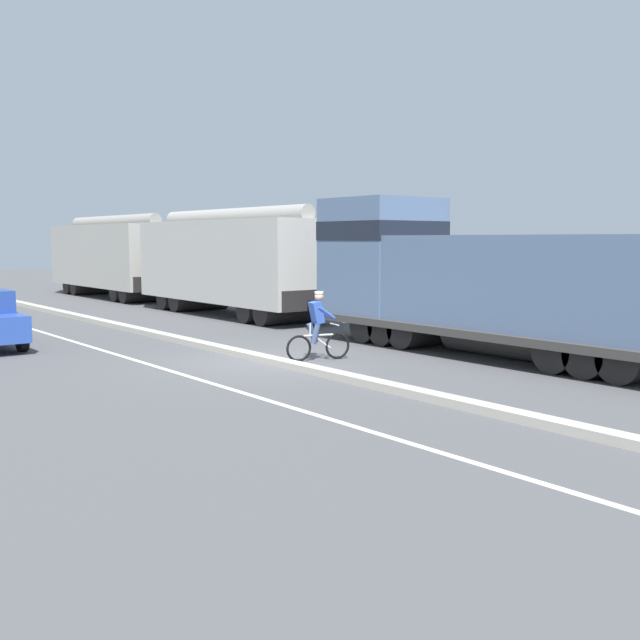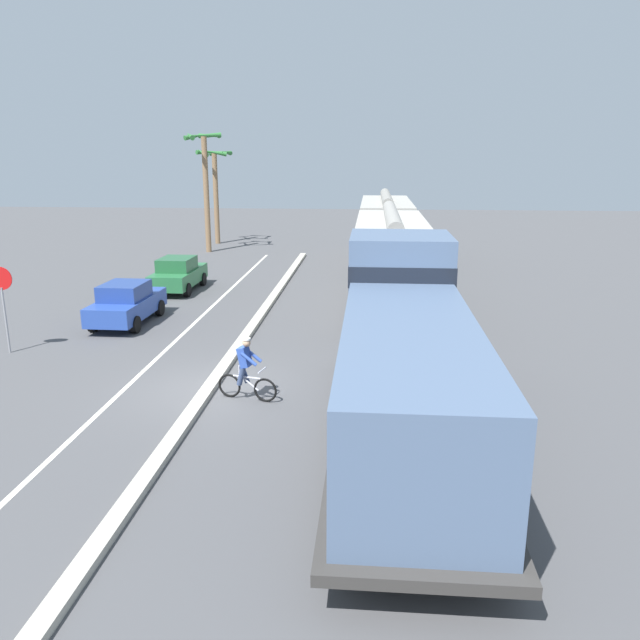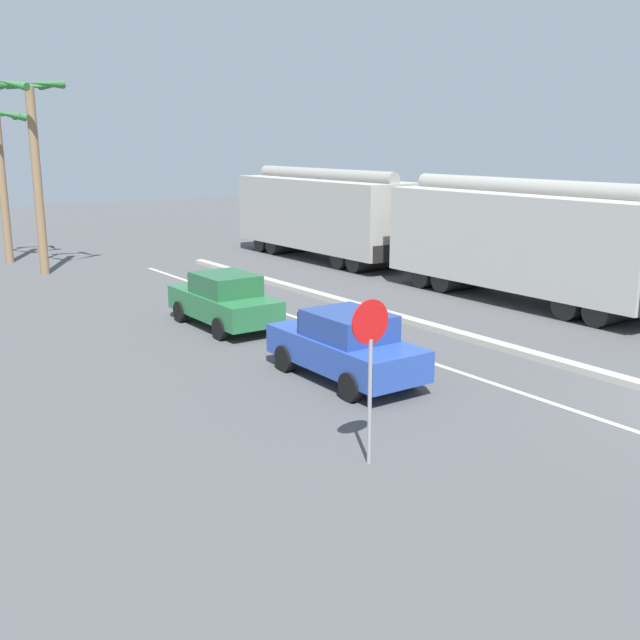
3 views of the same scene
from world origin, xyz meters
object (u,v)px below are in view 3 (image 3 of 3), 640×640
(palm_tree_far, at_px, (33,136))
(parked_car_green, at_px, (224,300))
(hopper_car_lead, at_px, (523,241))
(parked_car_blue, at_px, (345,345))
(stop_sign, at_px, (370,350))
(hopper_car_middle, at_px, (323,215))

(palm_tree_far, bearing_deg, parked_car_green, -82.10)
(hopper_car_lead, xyz_separation_m, parked_car_blue, (-10.20, -3.38, -1.26))
(parked_car_blue, height_order, stop_sign, stop_sign)
(parked_car_blue, bearing_deg, hopper_car_middle, 55.75)
(parked_car_blue, distance_m, stop_sign, 4.80)
(hopper_car_lead, bearing_deg, parked_car_green, 164.86)
(hopper_car_middle, relative_size, parked_car_green, 2.51)
(hopper_car_middle, height_order, parked_car_blue, hopper_car_middle)
(parked_car_green, bearing_deg, hopper_car_lead, -15.14)
(hopper_car_lead, bearing_deg, hopper_car_middle, 90.00)
(hopper_car_lead, height_order, hopper_car_middle, same)
(parked_car_green, distance_m, palm_tree_far, 13.35)
(stop_sign, height_order, palm_tree_far, palm_tree_far)
(hopper_car_lead, height_order, stop_sign, hopper_car_lead)
(hopper_car_middle, bearing_deg, parked_car_blue, -124.25)
(parked_car_green, bearing_deg, hopper_car_middle, 41.50)
(hopper_car_lead, height_order, parked_car_blue, hopper_car_lead)
(parked_car_blue, bearing_deg, hopper_car_lead, 18.32)
(stop_sign, bearing_deg, hopper_car_lead, 29.85)
(parked_car_green, bearing_deg, stop_sign, -104.90)
(hopper_car_lead, xyz_separation_m, palm_tree_far, (-11.75, 15.06, 3.52))
(hopper_car_middle, distance_m, stop_sign, 22.76)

